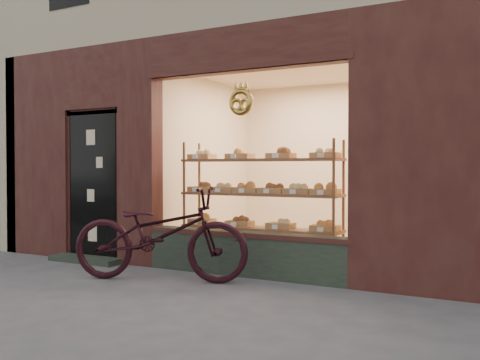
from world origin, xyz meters
The scene contains 3 objects.
ground centered at (0.00, 0.00, 0.00)m, with size 90.00×90.00×0.00m, color #464751.
display_shelf centered at (0.45, 2.55, 0.87)m, with size 2.20×0.45×1.70m.
bicycle centered at (-0.30, 1.37, 0.56)m, with size 0.75×2.14×1.13m, color black.
Camera 1 is at (3.54, -3.76, 1.35)m, focal length 40.00 mm.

